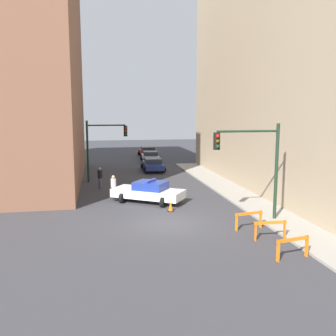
{
  "coord_description": "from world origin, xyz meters",
  "views": [
    {
      "loc": [
        -3.58,
        -18.94,
        5.93
      ],
      "look_at": [
        1.05,
        5.49,
        2.18
      ],
      "focal_mm": 40.0,
      "sensor_mm": 36.0,
      "label": 1
    }
  ],
  "objects_px": {
    "pedestrian_crossing": "(113,187)",
    "pedestrian_corner": "(100,178)",
    "police_car": "(149,192)",
    "traffic_light_far": "(101,142)",
    "barrier_front": "(293,245)",
    "traffic_light_near": "(257,157)",
    "parked_car_near": "(153,164)",
    "barrier_back": "(249,218)",
    "parked_car_far": "(148,151)",
    "parked_car_mid": "(150,157)",
    "barrier_mid": "(270,227)",
    "traffic_cone": "(171,206)"
  },
  "relations": [
    {
      "from": "pedestrian_crossing",
      "to": "barrier_back",
      "type": "bearing_deg",
      "value": 175.69
    },
    {
      "from": "parked_car_near",
      "to": "parked_car_mid",
      "type": "height_order",
      "value": "same"
    },
    {
      "from": "traffic_light_far",
      "to": "pedestrian_crossing",
      "type": "xyz_separation_m",
      "value": [
        0.72,
        -6.75,
        -2.54
      ]
    },
    {
      "from": "parked_car_mid",
      "to": "parked_car_far",
      "type": "xyz_separation_m",
      "value": [
        0.45,
        5.73,
        0.0
      ]
    },
    {
      "from": "pedestrian_corner",
      "to": "parked_car_mid",
      "type": "bearing_deg",
      "value": -88.77
    },
    {
      "from": "pedestrian_corner",
      "to": "barrier_back",
      "type": "relative_size",
      "value": 1.05
    },
    {
      "from": "traffic_light_far",
      "to": "pedestrian_crossing",
      "type": "height_order",
      "value": "traffic_light_far"
    },
    {
      "from": "traffic_light_near",
      "to": "parked_car_near",
      "type": "height_order",
      "value": "traffic_light_near"
    },
    {
      "from": "barrier_back",
      "to": "parked_car_far",
      "type": "bearing_deg",
      "value": 91.61
    },
    {
      "from": "pedestrian_crossing",
      "to": "pedestrian_corner",
      "type": "relative_size",
      "value": 1.0
    },
    {
      "from": "parked_car_far",
      "to": "parked_car_mid",
      "type": "bearing_deg",
      "value": -97.22
    },
    {
      "from": "pedestrian_crossing",
      "to": "pedestrian_corner",
      "type": "height_order",
      "value": "same"
    },
    {
      "from": "parked_car_far",
      "to": "pedestrian_crossing",
      "type": "bearing_deg",
      "value": -105.77
    },
    {
      "from": "police_car",
      "to": "barrier_front",
      "type": "distance_m",
      "value": 11.53
    },
    {
      "from": "parked_car_near",
      "to": "pedestrian_corner",
      "type": "relative_size",
      "value": 2.62
    },
    {
      "from": "traffic_light_near",
      "to": "traffic_cone",
      "type": "bearing_deg",
      "value": 144.41
    },
    {
      "from": "pedestrian_corner",
      "to": "traffic_light_far",
      "type": "bearing_deg",
      "value": -69.2
    },
    {
      "from": "parked_car_mid",
      "to": "parked_car_far",
      "type": "height_order",
      "value": "same"
    },
    {
      "from": "parked_car_far",
      "to": "barrier_back",
      "type": "xyz_separation_m",
      "value": [
        0.9,
        -31.95,
        -0.06
      ]
    },
    {
      "from": "police_car",
      "to": "parked_car_mid",
      "type": "height_order",
      "value": "police_car"
    },
    {
      "from": "parked_car_near",
      "to": "traffic_cone",
      "type": "height_order",
      "value": "parked_car_near"
    },
    {
      "from": "barrier_front",
      "to": "barrier_mid",
      "type": "relative_size",
      "value": 0.99
    },
    {
      "from": "parked_car_near",
      "to": "police_car",
      "type": "bearing_deg",
      "value": -98.09
    },
    {
      "from": "police_car",
      "to": "parked_car_mid",
      "type": "bearing_deg",
      "value": 25.29
    },
    {
      "from": "parked_car_near",
      "to": "pedestrian_crossing",
      "type": "bearing_deg",
      "value": -109.29
    },
    {
      "from": "barrier_mid",
      "to": "traffic_cone",
      "type": "distance_m",
      "value": 6.86
    },
    {
      "from": "barrier_mid",
      "to": "barrier_back",
      "type": "bearing_deg",
      "value": 101.58
    },
    {
      "from": "barrier_mid",
      "to": "pedestrian_corner",
      "type": "bearing_deg",
      "value": 119.66
    },
    {
      "from": "pedestrian_crossing",
      "to": "barrier_back",
      "type": "distance_m",
      "value": 10.24
    },
    {
      "from": "traffic_cone",
      "to": "traffic_light_far",
      "type": "bearing_deg",
      "value": 110.54
    },
    {
      "from": "police_car",
      "to": "parked_car_near",
      "type": "xyz_separation_m",
      "value": [
        2.21,
        12.97,
        -0.05
      ]
    },
    {
      "from": "traffic_light_far",
      "to": "barrier_front",
      "type": "xyz_separation_m",
      "value": [
        7.38,
        -18.69,
        -2.78
      ]
    },
    {
      "from": "traffic_light_near",
      "to": "barrier_back",
      "type": "bearing_deg",
      "value": -124.71
    },
    {
      "from": "pedestrian_crossing",
      "to": "barrier_mid",
      "type": "xyz_separation_m",
      "value": [
        6.81,
        -9.62,
        -0.24
      ]
    },
    {
      "from": "police_car",
      "to": "barrier_mid",
      "type": "xyz_separation_m",
      "value": [
        4.57,
        -8.33,
        -0.11
      ]
    },
    {
      "from": "police_car",
      "to": "pedestrian_corner",
      "type": "height_order",
      "value": "pedestrian_corner"
    },
    {
      "from": "parked_car_mid",
      "to": "barrier_mid",
      "type": "xyz_separation_m",
      "value": [
        1.69,
        -27.91,
        -0.06
      ]
    },
    {
      "from": "parked_car_far",
      "to": "pedestrian_corner",
      "type": "height_order",
      "value": "pedestrian_corner"
    },
    {
      "from": "police_car",
      "to": "parked_car_far",
      "type": "bearing_deg",
      "value": 26.16
    },
    {
      "from": "parked_car_near",
      "to": "barrier_front",
      "type": "height_order",
      "value": "parked_car_near"
    },
    {
      "from": "parked_car_near",
      "to": "barrier_front",
      "type": "distance_m",
      "value": 23.72
    },
    {
      "from": "parked_car_mid",
      "to": "barrier_back",
      "type": "distance_m",
      "value": 26.26
    },
    {
      "from": "traffic_light_far",
      "to": "parked_car_mid",
      "type": "xyz_separation_m",
      "value": [
        5.83,
        11.54,
        -2.72
      ]
    },
    {
      "from": "police_car",
      "to": "pedestrian_crossing",
      "type": "relative_size",
      "value": 2.97
    },
    {
      "from": "traffic_light_near",
      "to": "pedestrian_crossing",
      "type": "bearing_deg",
      "value": 137.48
    },
    {
      "from": "traffic_light_far",
      "to": "traffic_light_near",
      "type": "bearing_deg",
      "value": -59.17
    },
    {
      "from": "traffic_light_near",
      "to": "pedestrian_corner",
      "type": "relative_size",
      "value": 3.13
    },
    {
      "from": "pedestrian_corner",
      "to": "police_car",
      "type": "bearing_deg",
      "value": 144.87
    },
    {
      "from": "pedestrian_crossing",
      "to": "barrier_mid",
      "type": "relative_size",
      "value": 1.04
    },
    {
      "from": "traffic_light_near",
      "to": "parked_car_mid",
      "type": "xyz_separation_m",
      "value": [
        -2.2,
        24.99,
        -2.86
      ]
    }
  ]
}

